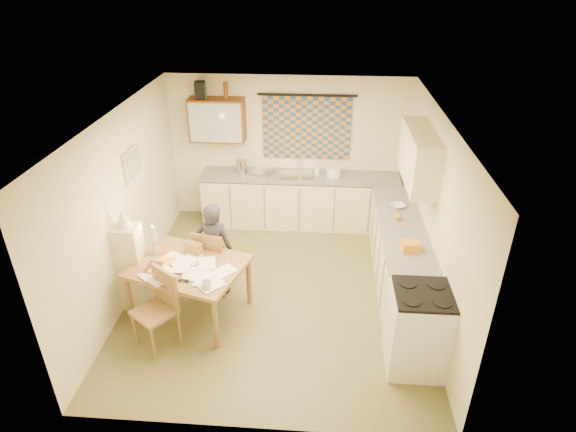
# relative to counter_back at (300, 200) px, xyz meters

# --- Properties ---
(floor) EXTENTS (4.00, 4.50, 0.02)m
(floor) POSITION_rel_counter_back_xyz_m (-0.22, -1.95, -0.46)
(floor) COLOR brown
(floor) RESTS_ON ground
(ceiling) EXTENTS (4.00, 4.50, 0.02)m
(ceiling) POSITION_rel_counter_back_xyz_m (-0.22, -1.95, 2.06)
(ceiling) COLOR white
(ceiling) RESTS_ON floor
(wall_back) EXTENTS (4.00, 0.02, 2.50)m
(wall_back) POSITION_rel_counter_back_xyz_m (-0.22, 0.31, 0.80)
(wall_back) COLOR beige
(wall_back) RESTS_ON floor
(wall_front) EXTENTS (4.00, 0.02, 2.50)m
(wall_front) POSITION_rel_counter_back_xyz_m (-0.22, -4.21, 0.80)
(wall_front) COLOR beige
(wall_front) RESTS_ON floor
(wall_left) EXTENTS (0.02, 4.50, 2.50)m
(wall_left) POSITION_rel_counter_back_xyz_m (-2.23, -1.95, 0.80)
(wall_left) COLOR beige
(wall_left) RESTS_ON floor
(wall_right) EXTENTS (0.02, 4.50, 2.50)m
(wall_right) POSITION_rel_counter_back_xyz_m (1.79, -1.95, 0.80)
(wall_right) COLOR beige
(wall_right) RESTS_ON floor
(window_blind) EXTENTS (1.45, 0.03, 1.05)m
(window_blind) POSITION_rel_counter_back_xyz_m (0.08, 0.27, 1.20)
(window_blind) COLOR navy
(window_blind) RESTS_ON wall_back
(curtain_rod) EXTENTS (1.60, 0.04, 0.04)m
(curtain_rod) POSITION_rel_counter_back_xyz_m (0.08, 0.25, 1.75)
(curtain_rod) COLOR black
(curtain_rod) RESTS_ON wall_back
(wall_cabinet) EXTENTS (0.90, 0.34, 0.70)m
(wall_cabinet) POSITION_rel_counter_back_xyz_m (-1.37, 0.13, 1.35)
(wall_cabinet) COLOR #5B2E0C
(wall_cabinet) RESTS_ON wall_back
(wall_cabinet_glass) EXTENTS (0.84, 0.02, 0.64)m
(wall_cabinet_glass) POSITION_rel_counter_back_xyz_m (-1.37, -0.04, 1.35)
(wall_cabinet_glass) COLOR #99B2A5
(wall_cabinet_glass) RESTS_ON wall_back
(upper_cabinet_right) EXTENTS (0.34, 1.30, 0.70)m
(upper_cabinet_right) POSITION_rel_counter_back_xyz_m (1.61, -1.40, 1.40)
(upper_cabinet_right) COLOR beige
(upper_cabinet_right) RESTS_ON wall_right
(framed_print) EXTENTS (0.04, 0.50, 0.40)m
(framed_print) POSITION_rel_counter_back_xyz_m (-2.19, -1.55, 1.25)
(framed_print) COLOR beige
(framed_print) RESTS_ON wall_left
(print_canvas) EXTENTS (0.01, 0.42, 0.32)m
(print_canvas) POSITION_rel_counter_back_xyz_m (-2.17, -1.55, 1.25)
(print_canvas) COLOR beige
(print_canvas) RESTS_ON wall_left
(counter_back) EXTENTS (3.30, 0.62, 0.92)m
(counter_back) POSITION_rel_counter_back_xyz_m (0.00, 0.00, 0.00)
(counter_back) COLOR beige
(counter_back) RESTS_ON floor
(counter_right) EXTENTS (0.62, 2.95, 0.92)m
(counter_right) POSITION_rel_counter_back_xyz_m (1.48, -1.78, -0.00)
(counter_right) COLOR beige
(counter_right) RESTS_ON floor
(stove) EXTENTS (0.65, 0.65, 1.01)m
(stove) POSITION_rel_counter_back_xyz_m (1.48, -3.20, 0.05)
(stove) COLOR white
(stove) RESTS_ON floor
(sink) EXTENTS (0.60, 0.51, 0.10)m
(sink) POSITION_rel_counter_back_xyz_m (-0.07, 0.00, 0.43)
(sink) COLOR silver
(sink) RESTS_ON counter_back
(tap) EXTENTS (0.04, 0.04, 0.28)m
(tap) POSITION_rel_counter_back_xyz_m (-0.03, 0.18, 0.61)
(tap) COLOR silver
(tap) RESTS_ON counter_back
(dish_rack) EXTENTS (0.44, 0.41, 0.06)m
(dish_rack) POSITION_rel_counter_back_xyz_m (-0.64, 0.00, 0.50)
(dish_rack) COLOR silver
(dish_rack) RESTS_ON counter_back
(kettle) EXTENTS (0.23, 0.23, 0.24)m
(kettle) POSITION_rel_counter_back_xyz_m (-0.99, -0.00, 0.59)
(kettle) COLOR silver
(kettle) RESTS_ON counter_back
(mixing_bowl) EXTENTS (0.25, 0.25, 0.16)m
(mixing_bowl) POSITION_rel_counter_back_xyz_m (0.55, 0.00, 0.55)
(mixing_bowl) COLOR white
(mixing_bowl) RESTS_ON counter_back
(soap_bottle) EXTENTS (0.11, 0.11, 0.17)m
(soap_bottle) POSITION_rel_counter_back_xyz_m (0.28, 0.05, 0.55)
(soap_bottle) COLOR white
(soap_bottle) RESTS_ON counter_back
(bowl) EXTENTS (0.33, 0.33, 0.05)m
(bowl) POSITION_rel_counter_back_xyz_m (1.48, -1.06, 0.49)
(bowl) COLOR white
(bowl) RESTS_ON counter_right
(orange_bag) EXTENTS (0.24, 0.19, 0.12)m
(orange_bag) POSITION_rel_counter_back_xyz_m (1.48, -2.22, 0.53)
(orange_bag) COLOR orange
(orange_bag) RESTS_ON counter_right
(fruit_orange) EXTENTS (0.10, 0.10, 0.10)m
(fruit_orange) POSITION_rel_counter_back_xyz_m (1.43, -1.43, 0.52)
(fruit_orange) COLOR orange
(fruit_orange) RESTS_ON counter_right
(speaker) EXTENTS (0.19, 0.23, 0.26)m
(speaker) POSITION_rel_counter_back_xyz_m (-1.62, 0.13, 1.83)
(speaker) COLOR black
(speaker) RESTS_ON wall_cabinet
(bottle_green) EXTENTS (0.08, 0.08, 0.26)m
(bottle_green) POSITION_rel_counter_back_xyz_m (-1.55, 0.13, 1.83)
(bottle_green) COLOR #195926
(bottle_green) RESTS_ON wall_cabinet
(bottle_brown) EXTENTS (0.08, 0.08, 0.26)m
(bottle_brown) POSITION_rel_counter_back_xyz_m (-1.20, 0.13, 1.83)
(bottle_brown) COLOR #5B2E0C
(bottle_brown) RESTS_ON wall_cabinet
(dining_table) EXTENTS (1.59, 1.38, 0.75)m
(dining_table) POSITION_rel_counter_back_xyz_m (-1.28, -2.49, -0.07)
(dining_table) COLOR brown
(dining_table) RESTS_ON floor
(chair_far) EXTENTS (0.52, 0.52, 0.97)m
(chair_far) POSITION_rel_counter_back_xyz_m (-1.08, -1.96, -0.15)
(chair_far) COLOR brown
(chair_far) RESTS_ON floor
(chair_near) EXTENTS (0.61, 0.61, 0.97)m
(chair_near) POSITION_rel_counter_back_xyz_m (-1.55, -3.07, -0.15)
(chair_near) COLOR brown
(chair_near) RESTS_ON floor
(person) EXTENTS (0.58, 0.45, 1.36)m
(person) POSITION_rel_counter_back_xyz_m (-1.05, -2.00, 0.23)
(person) COLOR black
(person) RESTS_ON floor
(shelf_stand) EXTENTS (0.32, 0.30, 1.21)m
(shelf_stand) POSITION_rel_counter_back_xyz_m (-2.06, -2.39, 0.15)
(shelf_stand) COLOR beige
(shelf_stand) RESTS_ON floor
(lampshade) EXTENTS (0.20, 0.20, 0.22)m
(lampshade) POSITION_rel_counter_back_xyz_m (-2.06, -2.39, 0.86)
(lampshade) COLOR beige
(lampshade) RESTS_ON shelf_stand
(letter_rack) EXTENTS (0.24, 0.18, 0.16)m
(letter_rack) POSITION_rel_counter_back_xyz_m (-1.26, -2.23, 0.38)
(letter_rack) COLOR brown
(letter_rack) RESTS_ON dining_table
(mug) EXTENTS (0.21, 0.21, 0.09)m
(mug) POSITION_rel_counter_back_xyz_m (-0.93, -2.95, 0.35)
(mug) COLOR white
(mug) RESTS_ON dining_table
(magazine) EXTENTS (0.22, 0.28, 0.02)m
(magazine) POSITION_rel_counter_back_xyz_m (-1.78, -2.60, 0.31)
(magazine) COLOR maroon
(magazine) RESTS_ON dining_table
(book) EXTENTS (0.30, 0.34, 0.02)m
(book) POSITION_rel_counter_back_xyz_m (-1.68, -2.47, 0.31)
(book) COLOR orange
(book) RESTS_ON dining_table
(orange_box) EXTENTS (0.12, 0.09, 0.04)m
(orange_box) POSITION_rel_counter_back_xyz_m (-1.65, -2.71, 0.32)
(orange_box) COLOR orange
(orange_box) RESTS_ON dining_table
(eyeglasses) EXTENTS (0.13, 0.06, 0.02)m
(eyeglasses) POSITION_rel_counter_back_xyz_m (-1.24, -2.83, 0.31)
(eyeglasses) COLOR black
(eyeglasses) RESTS_ON dining_table
(candle_holder) EXTENTS (0.08, 0.08, 0.18)m
(candle_holder) POSITION_rel_counter_back_xyz_m (-1.77, -2.30, 0.39)
(candle_holder) COLOR silver
(candle_holder) RESTS_ON dining_table
(candle) EXTENTS (0.03, 0.03, 0.22)m
(candle) POSITION_rel_counter_back_xyz_m (-1.73, -2.27, 0.59)
(candle) COLOR white
(candle) RESTS_ON dining_table
(candle_flame) EXTENTS (0.02, 0.02, 0.02)m
(candle_flame) POSITION_rel_counter_back_xyz_m (-1.76, -2.27, 0.71)
(candle_flame) COLOR #FFCC66
(candle_flame) RESTS_ON dining_table
(papers) EXTENTS (1.21, 0.88, 0.02)m
(papers) POSITION_rel_counter_back_xyz_m (-1.24, -2.62, 0.31)
(papers) COLOR white
(papers) RESTS_ON dining_table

